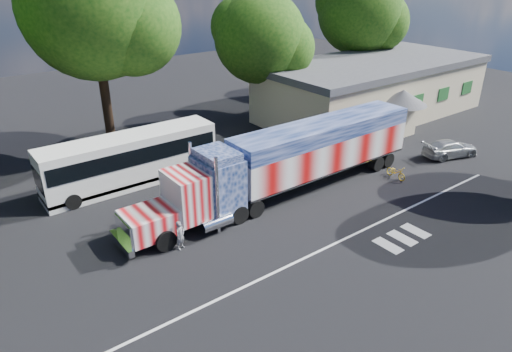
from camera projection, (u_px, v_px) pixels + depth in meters
ground at (288, 224)px, 25.86m from camera, size 100.00×100.00×0.00m
lane_markings at (359, 244)px, 24.06m from camera, size 30.00×2.67×0.01m
semi_truck at (293, 159)px, 28.58m from camera, size 21.07×3.33×4.49m
coach_bus at (131, 159)px, 29.98m from camera, size 11.56×2.69×3.36m
hall_building at (373, 88)px, 43.44m from camera, size 22.40×12.80×5.20m
parked_car at (450, 148)px, 34.66m from camera, size 4.76×3.04×1.28m
woman at (180, 235)px, 23.34m from camera, size 0.69×0.59×1.60m
bicycle at (396, 172)px, 31.23m from camera, size 0.77×1.73×0.88m
tree_n_mid at (96, 8)px, 31.49m from camera, size 10.52×10.02×15.66m
tree_far_ne at (361, 12)px, 47.67m from camera, size 9.19×8.75×13.16m
tree_ne_a at (262, 38)px, 39.45m from camera, size 8.36×7.96×11.57m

